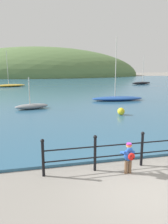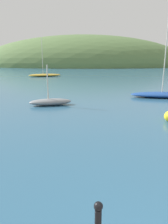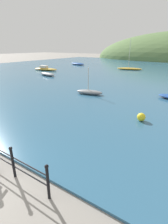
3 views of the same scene
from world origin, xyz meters
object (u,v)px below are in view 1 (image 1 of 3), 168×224
at_px(mooring_buoy, 121,111).
at_px(child_in_coat, 129,155).
at_px(boat_nearest_quay, 117,98).
at_px(boat_red_dinghy, 32,106).
at_px(boat_blue_hull, 10,85).
at_px(boat_far_right, 141,83).

bearing_deg(mooring_buoy, child_in_coat, -110.86).
bearing_deg(boat_nearest_quay, mooring_buoy, -109.28).
bearing_deg(mooring_buoy, boat_red_dinghy, 148.99).
bearing_deg(boat_red_dinghy, boat_nearest_quay, 17.20).
height_order(child_in_coat, boat_blue_hull, boat_blue_hull).
height_order(boat_red_dinghy, boat_blue_hull, boat_blue_hull).
xyz_separation_m(boat_red_dinghy, mooring_buoy, (5.90, -3.55, 0.03)).
bearing_deg(boat_blue_hull, child_in_coat, -78.20).
distance_m(child_in_coat, boat_blue_hull, 31.56).
height_order(boat_red_dinghy, mooring_buoy, boat_red_dinghy).
relative_size(boat_blue_hull, mooring_buoy, 11.33).
height_order(child_in_coat, boat_far_right, boat_far_right).
relative_size(child_in_coat, mooring_buoy, 2.04).
bearing_deg(boat_nearest_quay, boat_red_dinghy, -162.80).
distance_m(boat_red_dinghy, boat_nearest_quay, 8.39).
relative_size(child_in_coat, boat_nearest_quay, 0.17).
bearing_deg(mooring_buoy, boat_blue_hull, 111.83).
bearing_deg(boat_blue_hull, boat_far_right, -0.66).
height_order(boat_red_dinghy, boat_nearest_quay, boat_nearest_quay).
xyz_separation_m(boat_red_dinghy, boat_blue_hull, (-3.44, 19.77, 0.00)).
bearing_deg(boat_red_dinghy, boat_blue_hull, 99.86).
xyz_separation_m(child_in_coat, boat_blue_hull, (-6.45, 30.89, -0.29)).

